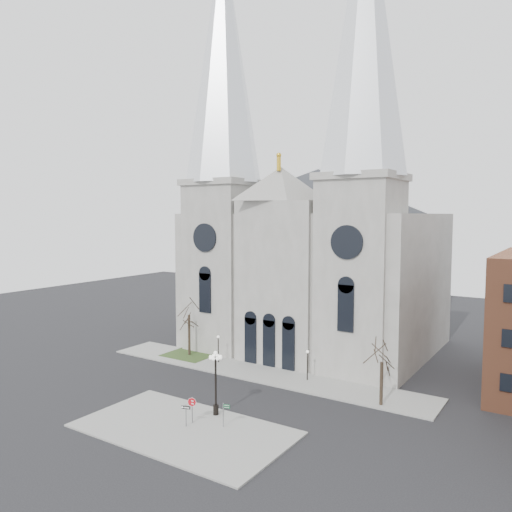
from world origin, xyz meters
The scene contains 13 objects.
ground centered at (0.00, 0.00, 0.00)m, with size 160.00×160.00×0.00m, color black.
sidewalk_near centered at (3.00, -5.00, 0.07)m, with size 18.00×10.00×0.14m, color gray.
sidewalk_far centered at (0.00, 11.00, 0.07)m, with size 40.00×6.00×0.14m, color gray.
grass_patch centered at (-11.00, 12.00, 0.09)m, with size 6.00×5.00×0.18m, color #2B3F1B.
cathedral centered at (0.00, 22.86, 18.48)m, with size 33.00×26.66×54.00m.
tree_left centered at (-11.00, 12.00, 5.58)m, with size 3.20×3.20×7.50m.
tree_right centered at (15.00, 9.00, 4.47)m, with size 3.20×3.20×6.00m.
ped_lamp_left centered at (-6.00, 11.50, 2.33)m, with size 0.32×0.32×3.26m.
ped_lamp_right centered at (6.00, 11.50, 2.33)m, with size 0.32×0.32×3.26m.
stop_sign centered at (2.80, -3.70, 1.72)m, with size 0.79×0.08×2.19m.
globe_lamp centered at (3.46, -1.27, 3.76)m, with size 1.50×1.50×5.77m.
one_way_sign centered at (2.89, -4.60, 1.43)m, with size 0.79×0.29×1.86m.
street_name_sign centered at (5.64, -2.95, 1.36)m, with size 0.64×0.22×2.04m.
Camera 1 is at (29.90, -35.37, 17.86)m, focal length 35.00 mm.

